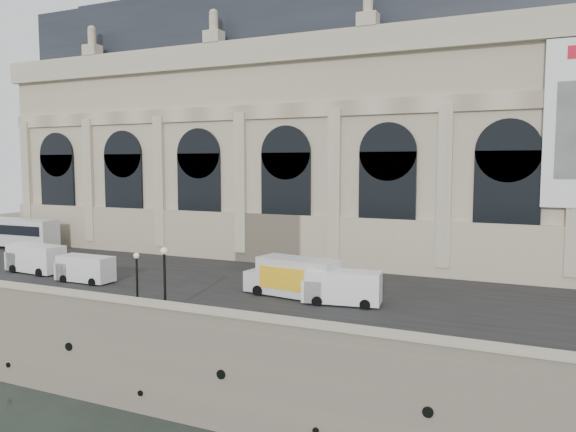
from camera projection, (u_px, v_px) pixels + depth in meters
name	position (u px, v px, depth m)	size (l,w,h in m)	color
ground	(194.00, 426.00, 34.09)	(260.00, 260.00, 0.00)	black
quay	(364.00, 275.00, 65.46)	(160.00, 70.00, 6.00)	gray
street	(290.00, 284.00, 46.19)	(160.00, 24.00, 0.06)	#2D2D2D
parapet	(198.00, 318.00, 34.02)	(160.00, 1.40, 1.21)	gray
museum	(304.00, 130.00, 62.66)	(69.00, 18.70, 29.10)	beige
bus_left	(13.00, 232.00, 65.53)	(12.14, 3.08, 3.56)	silver
van_a	(34.00, 258.00, 51.09)	(5.97, 2.75, 2.59)	white
van_b	(83.00, 269.00, 47.02)	(5.07, 2.14, 2.25)	white
van_c	(339.00, 287.00, 39.53)	(5.68, 2.85, 2.42)	white
box_truck	(293.00, 278.00, 41.67)	(7.63, 3.48, 2.97)	silver
lamp_left	(137.00, 281.00, 38.31)	(0.40, 0.40, 3.89)	black
lamp_right	(165.00, 282.00, 36.56)	(0.46, 0.46, 4.53)	black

